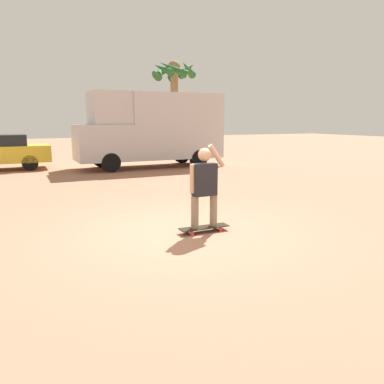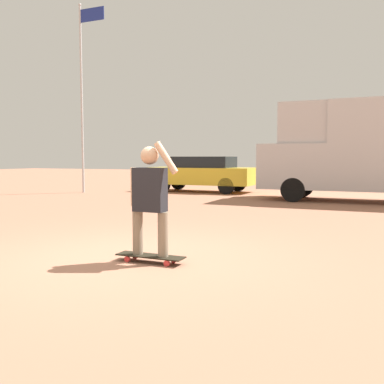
{
  "view_description": "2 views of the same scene",
  "coord_description": "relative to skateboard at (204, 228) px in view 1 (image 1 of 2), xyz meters",
  "views": [
    {
      "loc": [
        -2.7,
        -6.1,
        2.05
      ],
      "look_at": [
        0.31,
        0.3,
        0.7
      ],
      "focal_mm": 35.0,
      "sensor_mm": 36.0,
      "label": 1
    },
    {
      "loc": [
        3.14,
        -5.11,
        1.41
      ],
      "look_at": [
        0.69,
        0.58,
        0.92
      ],
      "focal_mm": 40.0,
      "sensor_mm": 36.0,
      "label": 2
    }
  ],
  "objects": [
    {
      "name": "camper_van",
      "position": [
        2.45,
        9.85,
        1.65
      ],
      "size": [
        6.33,
        2.15,
        3.21
      ],
      "color": "black",
      "rests_on": "ground_plane"
    },
    {
      "name": "skateboard",
      "position": [
        0.0,
        0.0,
        0.0
      ],
      "size": [
        0.96,
        0.25,
        0.1
      ],
      "color": "black",
      "rests_on": "ground_plane"
    },
    {
      "name": "person_skateboarder",
      "position": [
        -0.0,
        0.0,
        0.85
      ],
      "size": [
        0.71,
        0.24,
        1.54
      ],
      "color": "gray",
      "rests_on": "skateboard"
    },
    {
      "name": "ground_plane",
      "position": [
        -0.37,
        0.1,
        -0.08
      ],
      "size": [
        80.0,
        80.0,
        0.0
      ],
      "primitive_type": "plane",
      "color": "#A36B51"
    },
    {
      "name": "palm_tree_near_van",
      "position": [
        7.17,
        18.7,
        4.72
      ],
      "size": [
        3.21,
        3.2,
        6.08
      ],
      "color": "#8E704C",
      "rests_on": "ground_plane"
    }
  ]
}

